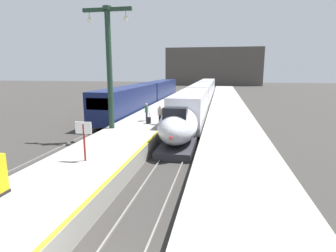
# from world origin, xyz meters

# --- Properties ---
(platform_left) EXTENTS (4.80, 110.00, 1.05)m
(platform_left) POSITION_xyz_m (-4.05, 24.75, 0.53)
(platform_left) COLOR gray
(platform_left) RESTS_ON ground
(platform_right) EXTENTS (4.80, 110.00, 1.05)m
(platform_right) POSITION_xyz_m (4.05, 24.75, 0.53)
(platform_right) COLOR gray
(platform_right) RESTS_ON ground
(platform_left_safety_stripe) EXTENTS (0.20, 107.80, 0.01)m
(platform_left_safety_stripe) POSITION_xyz_m (-1.77, 24.75, 1.05)
(platform_left_safety_stripe) COLOR yellow
(platform_left_safety_stripe) RESTS_ON platform_left
(rail_main_left) EXTENTS (0.08, 110.00, 0.12)m
(rail_main_left) POSITION_xyz_m (-0.75, 27.50, 0.06)
(rail_main_left) COLOR slate
(rail_main_left) RESTS_ON ground
(rail_main_right) EXTENTS (0.08, 110.00, 0.12)m
(rail_main_right) POSITION_xyz_m (0.75, 27.50, 0.06)
(rail_main_right) COLOR slate
(rail_main_right) RESTS_ON ground
(rail_secondary_left) EXTENTS (0.08, 110.00, 0.12)m
(rail_secondary_left) POSITION_xyz_m (-8.85, 27.50, 0.06)
(rail_secondary_left) COLOR slate
(rail_secondary_left) RESTS_ON ground
(rail_secondary_right) EXTENTS (0.08, 110.00, 0.12)m
(rail_secondary_right) POSITION_xyz_m (-7.35, 27.50, 0.06)
(rail_secondary_right) COLOR slate
(rail_secondary_right) RESTS_ON ground
(highspeed_train_main) EXTENTS (2.92, 56.43, 3.60)m
(highspeed_train_main) POSITION_xyz_m (0.00, 38.79, 1.96)
(highspeed_train_main) COLOR silver
(highspeed_train_main) RESTS_ON ground
(regional_train_adjacent) EXTENTS (2.85, 36.60, 3.80)m
(regional_train_adjacent) POSITION_xyz_m (-8.10, 36.58, 2.13)
(regional_train_adjacent) COLOR #141E4C
(regional_train_adjacent) RESTS_ON ground
(station_column_mid) EXTENTS (4.00, 0.68, 9.60)m
(station_column_mid) POSITION_xyz_m (-5.90, 16.23, 6.80)
(station_column_mid) COLOR #1E3828
(station_column_mid) RESTS_ON platform_left
(passenger_near_edge) EXTENTS (0.49, 0.39, 1.69)m
(passenger_near_edge) POSITION_xyz_m (-2.25, 18.49, 2.04)
(passenger_near_edge) COLOR #23232D
(passenger_near_edge) RESTS_ON platform_left
(passenger_mid_platform) EXTENTS (0.22, 0.57, 1.69)m
(passenger_mid_platform) POSITION_xyz_m (-3.87, 19.93, 2.04)
(passenger_mid_platform) COLOR #23232D
(passenger_mid_platform) RESTS_ON platform_left
(rolling_suitcase) EXTENTS (0.40, 0.22, 0.98)m
(rolling_suitcase) POSITION_xyz_m (-3.34, 18.60, 1.35)
(rolling_suitcase) COLOR black
(rolling_suitcase) RESTS_ON platform_left
(departure_info_board) EXTENTS (0.90, 0.10, 2.12)m
(departure_info_board) POSITION_xyz_m (-4.05, 7.87, 2.56)
(departure_info_board) COLOR maroon
(departure_info_board) RESTS_ON platform_left
(terminus_back_wall) EXTENTS (36.00, 2.00, 14.00)m
(terminus_back_wall) POSITION_xyz_m (0.00, 102.00, 7.00)
(terminus_back_wall) COLOR #4C4742
(terminus_back_wall) RESTS_ON ground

